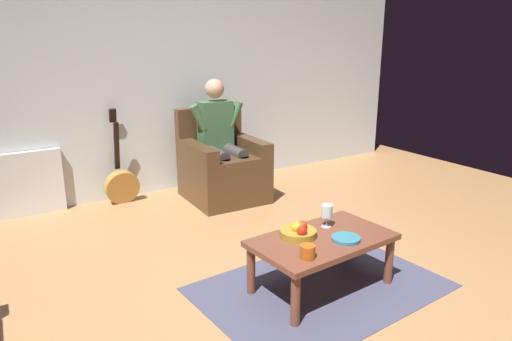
# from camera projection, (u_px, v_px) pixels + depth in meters

# --- Properties ---
(ground_plane) EXTENTS (7.66, 7.66, 0.00)m
(ground_plane) POSITION_uv_depth(u_px,v_px,m) (328.00, 301.00, 3.17)
(ground_plane) COLOR #AF7C4D
(wall_back) EXTENTS (6.78, 0.06, 2.79)m
(wall_back) POSITION_uv_depth(u_px,v_px,m) (160.00, 67.00, 5.10)
(wall_back) COLOR silver
(wall_back) RESTS_ON ground
(rug) EXTENTS (1.75, 1.27, 0.01)m
(rug) POSITION_uv_depth(u_px,v_px,m) (320.00, 287.00, 3.34)
(rug) COLOR #47475F
(rug) RESTS_ON ground
(armchair) EXTENTS (0.79, 0.85, 0.96)m
(armchair) POSITION_uv_depth(u_px,v_px,m) (222.00, 168.00, 5.10)
(armchair) COLOR #4F351F
(armchair) RESTS_ON ground
(person_seated) EXTENTS (0.63, 0.60, 1.28)m
(person_seated) POSITION_uv_depth(u_px,v_px,m) (221.00, 136.00, 5.02)
(person_seated) COLOR #436C43
(person_seated) RESTS_ON ground
(coffee_table) EXTENTS (1.01, 0.63, 0.39)m
(coffee_table) POSITION_uv_depth(u_px,v_px,m) (322.00, 245.00, 3.25)
(coffee_table) COLOR brown
(coffee_table) RESTS_ON ground
(guitar) EXTENTS (0.36, 0.23, 1.00)m
(guitar) POSITION_uv_depth(u_px,v_px,m) (121.00, 183.00, 4.97)
(guitar) COLOR #B57D39
(guitar) RESTS_ON ground
(radiator) EXTENTS (0.69, 0.06, 0.65)m
(radiator) POSITION_uv_depth(u_px,v_px,m) (26.00, 184.00, 4.59)
(radiator) COLOR white
(radiator) RESTS_ON ground
(wine_glass_near) EXTENTS (0.08, 0.08, 0.17)m
(wine_glass_near) POSITION_uv_depth(u_px,v_px,m) (327.00, 212.00, 3.38)
(wine_glass_near) COLOR silver
(wine_glass_near) RESTS_ON coffee_table
(fruit_bowl) EXTENTS (0.26, 0.26, 0.11)m
(fruit_bowl) POSITION_uv_depth(u_px,v_px,m) (298.00, 232.00, 3.23)
(fruit_bowl) COLOR olive
(fruit_bowl) RESTS_ON coffee_table
(decorative_dish) EXTENTS (0.20, 0.20, 0.02)m
(decorative_dish) POSITION_uv_depth(u_px,v_px,m) (346.00, 239.00, 3.18)
(decorative_dish) COLOR teal
(decorative_dish) RESTS_ON coffee_table
(candle_jar) EXTENTS (0.10, 0.10, 0.09)m
(candle_jar) POSITION_uv_depth(u_px,v_px,m) (308.00, 252.00, 2.92)
(candle_jar) COLOR #B75516
(candle_jar) RESTS_ON coffee_table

